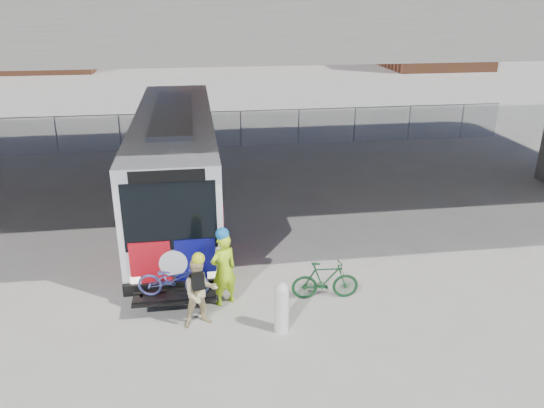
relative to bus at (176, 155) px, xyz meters
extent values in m
plane|color=#9E9991|center=(2.00, -3.50, -2.11)|extent=(160.00, 160.00, 0.00)
cube|color=silver|center=(0.00, -0.02, -0.16)|extent=(2.55, 12.00, 3.20)
cube|color=black|center=(0.00, 0.48, 0.48)|extent=(2.61, 11.00, 1.28)
cube|color=black|center=(0.00, -5.97, 0.23)|extent=(2.24, 0.12, 1.76)
cube|color=black|center=(0.00, -5.97, 1.25)|extent=(1.78, 0.12, 0.30)
cube|color=black|center=(0.00, -6.07, -1.66)|extent=(2.55, 0.20, 0.30)
cube|color=#AE0D17|center=(-0.55, -6.04, -1.01)|extent=(1.00, 0.08, 1.20)
cube|color=#0B0C68|center=(0.55, -6.04, -1.01)|extent=(1.00, 0.08, 1.20)
cylinder|color=silver|center=(0.00, -6.06, -1.01)|extent=(0.70, 0.06, 0.70)
cube|color=gray|center=(0.00, -0.02, 1.51)|extent=(1.28, 7.20, 0.14)
cube|color=black|center=(0.00, -6.57, -1.66)|extent=(2.00, 0.70, 0.06)
cylinder|color=black|center=(-1.16, -4.42, -1.61)|extent=(0.30, 1.00, 1.00)
cylinder|color=black|center=(1.15, -4.42, -1.61)|extent=(0.30, 1.00, 1.00)
cylinder|color=black|center=(-1.16, 4.18, -1.61)|extent=(0.30, 1.00, 1.00)
cylinder|color=black|center=(1.15, 4.18, -1.61)|extent=(0.30, 1.00, 1.00)
cube|color=#AE0D17|center=(-1.31, -3.82, -0.81)|extent=(0.06, 2.60, 1.70)
cube|color=#0B0C68|center=(-1.31, -2.22, -0.81)|extent=(0.06, 1.40, 1.70)
cube|color=#AE0D17|center=(1.30, -3.82, -0.81)|extent=(0.06, 2.60, 1.70)
cube|color=#0B0C68|center=(1.30, -2.22, -0.81)|extent=(0.06, 1.40, 1.70)
imported|color=#414A8F|center=(0.00, -6.57, -1.18)|extent=(1.79, 0.85, 0.91)
cube|color=#605E59|center=(2.00, 0.50, 4.64)|extent=(40.00, 16.00, 1.50)
cylinder|color=gray|center=(-6.00, 8.50, -1.21)|extent=(0.06, 0.06, 1.80)
cylinder|color=gray|center=(-2.00, 8.50, -1.21)|extent=(0.06, 0.06, 1.80)
cylinder|color=gray|center=(2.00, 8.50, -1.21)|extent=(0.06, 0.06, 1.80)
cylinder|color=gray|center=(6.00, 8.50, -1.21)|extent=(0.06, 0.06, 1.80)
cylinder|color=gray|center=(10.00, 8.50, -1.21)|extent=(0.06, 0.06, 1.80)
cylinder|color=gray|center=(14.00, 8.50, -1.21)|extent=(0.06, 0.06, 1.80)
plane|color=gray|center=(2.00, 8.50, -1.21)|extent=(30.00, 0.00, 30.00)
cube|color=gray|center=(2.00, 8.50, -0.29)|extent=(30.00, 0.05, 0.04)
cube|color=brown|center=(-16.00, 41.50, 2.89)|extent=(14.00, 10.00, 10.00)
cube|color=brown|center=(8.00, 48.50, 3.89)|extent=(18.00, 12.00, 12.00)
cube|color=brown|center=(26.00, 36.50, 1.89)|extent=(10.00, 8.00, 8.00)
cylinder|color=white|center=(2.45, -7.70, -1.56)|extent=(0.33, 0.33, 1.10)
sphere|color=white|center=(2.45, -7.70, -1.01)|extent=(0.33, 0.33, 0.33)
imported|color=#C8FF1A|center=(1.23, -6.32, -1.15)|extent=(0.83, 0.72, 1.91)
sphere|color=blue|center=(1.23, -6.32, -0.18)|extent=(0.33, 0.33, 0.33)
imported|color=#D4BF88|center=(0.63, -7.16, -1.25)|extent=(0.97, 0.83, 1.72)
sphere|color=#D1E317|center=(0.63, -7.16, -0.37)|extent=(0.30, 0.30, 0.30)
cube|color=black|center=(0.59, -7.35, -0.84)|extent=(0.31, 0.22, 0.40)
imported|color=#154321|center=(3.79, -6.45, -1.59)|extent=(1.75, 0.62, 1.03)
camera|label=1|loc=(0.73, -17.95, 5.20)|focal=35.00mm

